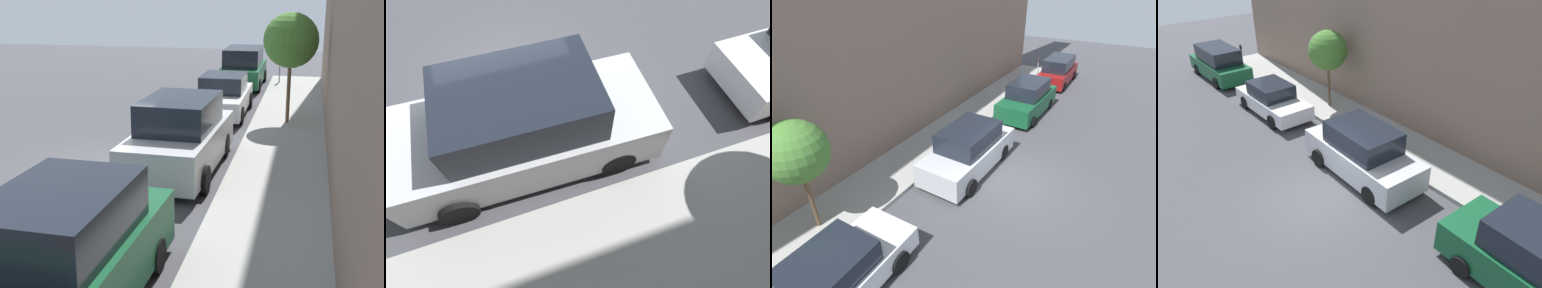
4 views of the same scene
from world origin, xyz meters
TOP-DOWN VIEW (x-y plane):
  - ground_plane at (0.00, 0.00)m, footprint 60.00×60.00m
  - sidewalk at (4.77, 0.00)m, footprint 2.53×32.00m
  - parked_suv_third at (2.22, 0.05)m, footprint 2.10×4.86m

SIDE VIEW (x-z plane):
  - ground_plane at x=0.00m, z-range 0.00..0.00m
  - sidewalk at x=4.77m, z-range 0.00..0.15m
  - parked_suv_third at x=2.22m, z-range -0.06..1.92m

